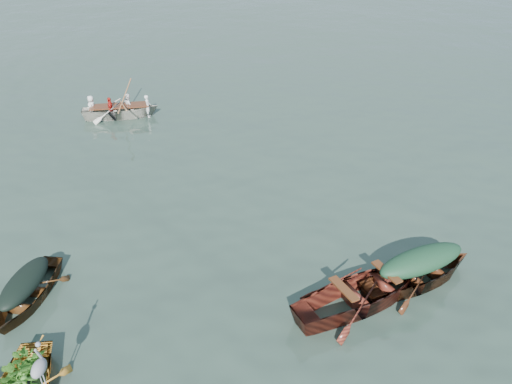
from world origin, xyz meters
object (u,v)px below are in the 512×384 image
dark_covered_boat (30,300)px  open_wooden_boat (362,305)px  heron (41,375)px  rowed_boat (121,117)px  green_tarp_boat (416,284)px

dark_covered_boat → open_wooden_boat: open_wooden_boat is taller
heron → dark_covered_boat: bearing=112.1°
dark_covered_boat → rowed_boat: bearing=99.7°
green_tarp_boat → open_wooden_boat: bearing=90.0°
heron → rowed_boat: bearing=91.9°
green_tarp_boat → rowed_boat: 13.54m
rowed_boat → dark_covered_boat: bearing=172.5°
green_tarp_boat → open_wooden_boat: size_ratio=0.87×
dark_covered_boat → green_tarp_boat: (8.69, 1.10, 0.00)m
open_wooden_boat → green_tarp_boat: bearing=-92.0°
open_wooden_boat → rowed_boat: 13.18m
rowed_boat → heron: heron is taller
green_tarp_boat → heron: 8.02m
open_wooden_boat → heron: (-5.71, -2.98, 0.92)m
green_tarp_boat → open_wooden_boat: 1.53m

